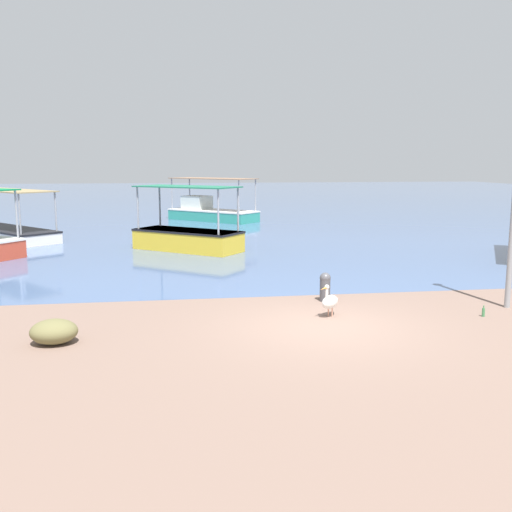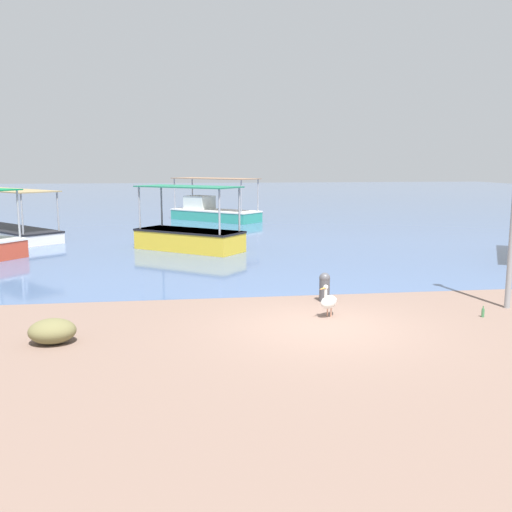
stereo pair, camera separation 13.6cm
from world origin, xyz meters
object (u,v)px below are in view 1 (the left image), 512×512
fishing_boat_far_left (210,211)px  fishing_boat_near_left (5,230)px  fishing_boat_far_right (188,236)px  pelican (330,301)px  mooring_bollard (325,286)px  net_pile (54,332)px  glass_bottle (483,312)px

fishing_boat_far_left → fishing_boat_near_left: bearing=-143.1°
fishing_boat_far_right → pelican: size_ratio=5.83×
mooring_bollard → net_pile: bearing=-156.9°
fishing_boat_far_right → mooring_bollard: (3.34, -9.40, -0.17)m
pelican → fishing_boat_far_left: bearing=93.2°
fishing_boat_near_left → pelican: size_ratio=8.03×
fishing_boat_near_left → mooring_bollard: (11.84, -14.10, -0.06)m
fishing_boat_near_left → fishing_boat_far_right: fishing_boat_far_right is taller
net_pile → pelican: bearing=11.1°
fishing_boat_far_right → net_pile: (-2.99, -12.10, -0.33)m
pelican → glass_bottle: pelican is taller
glass_bottle → mooring_bollard: bearing=148.5°
fishing_boat_far_right → mooring_bollard: size_ratio=6.11×
net_pile → glass_bottle: 9.67m
fishing_boat_near_left → net_pile: 17.68m
mooring_bollard → glass_bottle: (3.31, -2.03, -0.30)m
fishing_boat_near_left → fishing_boat_far_left: fishing_boat_far_left is taller
fishing_boat_near_left → fishing_boat_far_right: size_ratio=1.38×
fishing_boat_near_left → fishing_boat_far_right: (8.50, -4.69, 0.11)m
fishing_boat_far_left → pelican: fishing_boat_far_left is taller
mooring_bollard → fishing_boat_near_left: bearing=130.0°
fishing_boat_near_left → mooring_bollard: bearing=-50.0°
fishing_boat_far_right → mooring_bollard: bearing=-70.4°
fishing_boat_near_left → glass_bottle: size_ratio=23.79×
mooring_bollard → net_pile: size_ratio=0.81×
fishing_boat_far_right → glass_bottle: (6.65, -11.43, -0.47)m
fishing_boat_near_left → net_pile: (5.51, -16.80, -0.22)m
fishing_boat_far_right → fishing_boat_far_left: bearing=82.0°
fishing_boat_far_left → fishing_boat_far_right: fishing_boat_far_left is taller
net_pile → fishing_boat_far_right: bearing=76.1°
fishing_boat_far_right → fishing_boat_near_left: bearing=151.1°
mooring_bollard → glass_bottle: 3.90m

